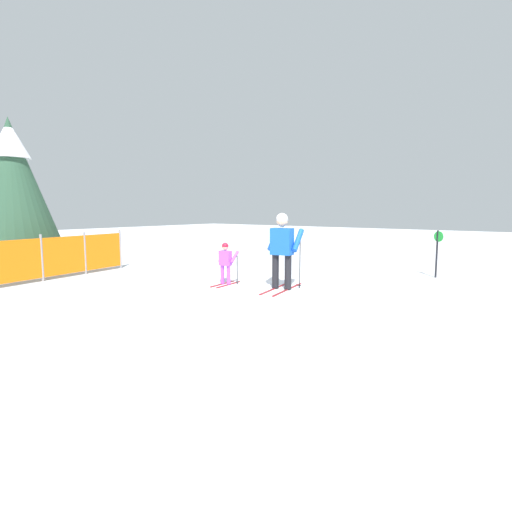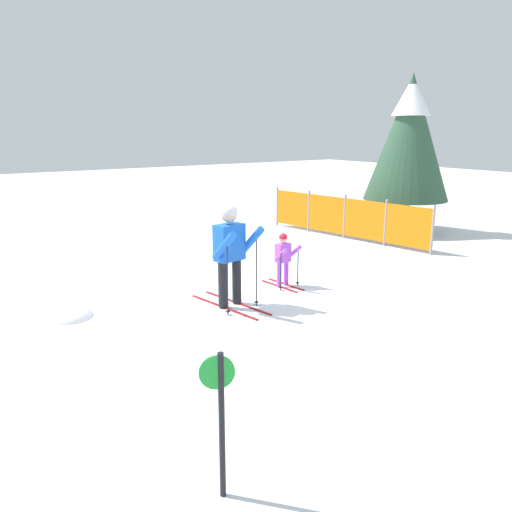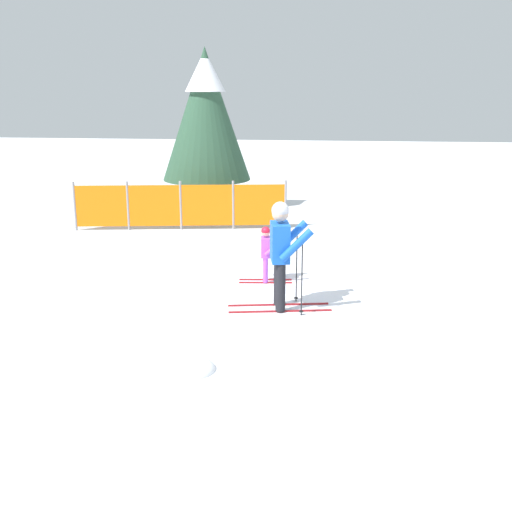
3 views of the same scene
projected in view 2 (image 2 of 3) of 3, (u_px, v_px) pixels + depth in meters
The scene contains 7 objects.
ground_plane at pixel (236, 301), 8.67m from camera, with size 60.00×60.00×0.00m, color white.
skier_adult at pixel (230, 246), 8.19m from camera, with size 1.68×0.81×1.74m.
skier_child at pixel (284, 256), 9.36m from camera, with size 0.98×0.51×1.03m.
safety_fence at pixel (345, 217), 13.55m from camera, with size 5.13×0.82×1.20m.
conifer_far at pixel (409, 136), 13.97m from camera, with size 2.37×2.37×4.41m.
trail_marker at pixel (220, 409), 3.88m from camera, with size 0.14×0.26×1.27m.
snow_mound at pixel (69, 316), 7.99m from camera, with size 0.84×0.72×0.34m, color white.
Camera 2 is at (6.94, -4.39, 2.91)m, focal length 35.00 mm.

